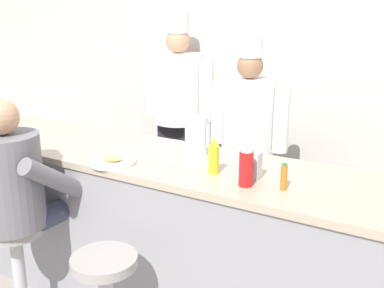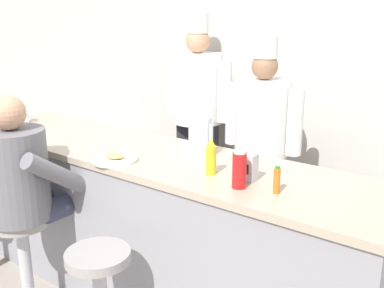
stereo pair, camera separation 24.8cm
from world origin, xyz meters
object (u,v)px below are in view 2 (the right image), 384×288
(cook_in_whites_near, at_px, (197,105))
(cook_in_whites_far, at_px, (262,136))
(water_pitcher_clear, at_px, (200,136))
(coffee_mug_white, at_px, (25,116))
(diner_seated_grey, at_px, (21,182))
(cereal_bowl, at_px, (10,124))
(hot_sauce_bottle_orange, at_px, (277,180))
(breakfast_plate, at_px, (115,159))
(napkin_dispenser_chrome, at_px, (245,167))
(ketchup_bottle_red, at_px, (239,167))
(mustard_bottle_yellow, at_px, (211,157))

(cook_in_whites_near, height_order, cook_in_whites_far, cook_in_whites_near)
(water_pitcher_clear, xyz_separation_m, coffee_mug_white, (-1.60, -0.13, -0.07))
(diner_seated_grey, height_order, cook_in_whites_near, cook_in_whites_near)
(cereal_bowl, distance_m, cook_in_whites_near, 1.63)
(hot_sauce_bottle_orange, relative_size, diner_seated_grey, 0.10)
(breakfast_plate, bearing_deg, coffee_mug_white, 168.05)
(breakfast_plate, xyz_separation_m, diner_seated_grey, (-0.44, -0.33, -0.14))
(cereal_bowl, height_order, napkin_dispenser_chrome, napkin_dispenser_chrome)
(cook_in_whites_near, bearing_deg, ketchup_bottle_red, -48.18)
(breakfast_plate, xyz_separation_m, cook_in_whites_far, (0.25, 1.30, -0.10))
(cereal_bowl, distance_m, cook_in_whites_far, 1.91)
(hot_sauce_bottle_orange, bearing_deg, ketchup_bottle_red, -166.20)
(coffee_mug_white, xyz_separation_m, cook_in_whites_near, (0.70, 1.33, -0.04))
(mustard_bottle_yellow, bearing_deg, breakfast_plate, -164.82)
(ketchup_bottle_red, distance_m, cook_in_whites_near, 2.06)
(cereal_bowl, height_order, cook_in_whites_far, cook_in_whites_far)
(cereal_bowl, bearing_deg, breakfast_plate, -5.08)
(hot_sauce_bottle_orange, relative_size, breakfast_plate, 0.51)
(mustard_bottle_yellow, bearing_deg, water_pitcher_clear, 135.07)
(water_pitcher_clear, xyz_separation_m, napkin_dispenser_chrome, (0.44, -0.22, -0.04))
(coffee_mug_white, distance_m, cook_in_whites_far, 1.86)
(breakfast_plate, bearing_deg, diner_seated_grey, -142.88)
(cereal_bowl, height_order, coffee_mug_white, coffee_mug_white)
(diner_seated_grey, xyz_separation_m, cook_in_whites_far, (0.69, 1.64, 0.04))
(hot_sauce_bottle_orange, height_order, water_pitcher_clear, water_pitcher_clear)
(coffee_mug_white, relative_size, diner_seated_grey, 0.09)
(water_pitcher_clear, distance_m, diner_seated_grey, 1.08)
(breakfast_plate, height_order, coffee_mug_white, coffee_mug_white)
(cereal_bowl, relative_size, cook_in_whites_far, 0.09)
(breakfast_plate, distance_m, cereal_bowl, 1.24)
(coffee_mug_white, xyz_separation_m, napkin_dispenser_chrome, (2.04, -0.09, 0.02))
(hot_sauce_bottle_orange, bearing_deg, mustard_bottle_yellow, 174.65)
(cook_in_whites_near, distance_m, cook_in_whites_far, 0.89)
(napkin_dispenser_chrome, bearing_deg, hot_sauce_bottle_orange, -18.60)
(ketchup_bottle_red, bearing_deg, hot_sauce_bottle_orange, 13.80)
(napkin_dispenser_chrome, bearing_deg, cook_in_whites_near, 133.35)
(hot_sauce_bottle_orange, height_order, cook_in_whites_near, cook_in_whites_near)
(coffee_mug_white, height_order, cook_in_whites_near, cook_in_whites_near)
(ketchup_bottle_red, height_order, cereal_bowl, ketchup_bottle_red)
(water_pitcher_clear, bearing_deg, ketchup_bottle_red, -35.11)
(mustard_bottle_yellow, distance_m, cereal_bowl, 1.80)
(cereal_bowl, xyz_separation_m, diner_seated_grey, (0.80, -0.44, -0.15))
(breakfast_plate, relative_size, cook_in_whites_far, 0.16)
(cereal_bowl, xyz_separation_m, cook_in_whites_far, (1.49, 1.19, -0.11))
(mustard_bottle_yellow, relative_size, napkin_dispenser_chrome, 1.41)
(mustard_bottle_yellow, relative_size, breakfast_plate, 0.76)
(breakfast_plate, bearing_deg, cook_in_whites_far, 79.16)
(mustard_bottle_yellow, xyz_separation_m, coffee_mug_white, (-1.85, 0.12, -0.05))
(hot_sauce_bottle_orange, xyz_separation_m, cook_in_whites_far, (-0.71, 1.19, -0.15))
(cook_in_whites_far, bearing_deg, napkin_dispenser_chrome, -65.73)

